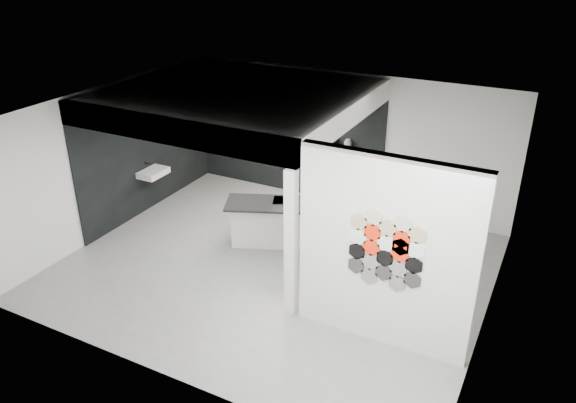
# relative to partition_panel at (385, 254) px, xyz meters

# --- Properties ---
(floor) EXTENTS (7.00, 6.00, 0.01)m
(floor) POSITION_rel_partition_panel_xyz_m (-2.23, 1.00, -1.40)
(floor) COLOR slate
(partition_panel) EXTENTS (2.45, 0.15, 2.80)m
(partition_panel) POSITION_rel_partition_panel_xyz_m (0.00, 0.00, 0.00)
(partition_panel) COLOR silver
(partition_panel) RESTS_ON floor
(bay_clad_back) EXTENTS (4.40, 0.04, 2.35)m
(bay_clad_back) POSITION_rel_partition_panel_xyz_m (-3.52, 3.97, -0.22)
(bay_clad_back) COLOR black
(bay_clad_back) RESTS_ON floor
(bay_clad_left) EXTENTS (0.04, 4.00, 2.35)m
(bay_clad_left) POSITION_rel_partition_panel_xyz_m (-5.70, 2.00, -0.22)
(bay_clad_left) COLOR black
(bay_clad_left) RESTS_ON floor
(bulkhead) EXTENTS (4.40, 4.00, 0.40)m
(bulkhead) POSITION_rel_partition_panel_xyz_m (-3.52, 2.00, 1.15)
(bulkhead) COLOR silver
(bulkhead) RESTS_ON corner_column
(corner_column) EXTENTS (0.16, 0.16, 2.35)m
(corner_column) POSITION_rel_partition_panel_xyz_m (-1.41, 0.00, -0.22)
(corner_column) COLOR silver
(corner_column) RESTS_ON floor
(fascia_beam) EXTENTS (4.40, 0.16, 0.40)m
(fascia_beam) POSITION_rel_partition_panel_xyz_m (-3.52, 0.08, 1.15)
(fascia_beam) COLOR silver
(fascia_beam) RESTS_ON corner_column
(wall_basin) EXTENTS (0.40, 0.60, 0.12)m
(wall_basin) POSITION_rel_partition_panel_xyz_m (-5.46, 1.80, -0.55)
(wall_basin) COLOR silver
(wall_basin) RESTS_ON bay_clad_left
(display_shelf) EXTENTS (3.00, 0.15, 0.04)m
(display_shelf) POSITION_rel_partition_panel_xyz_m (-3.43, 3.87, -0.10)
(display_shelf) COLOR black
(display_shelf) RESTS_ON bay_clad_back
(kitchen_island) EXTENTS (1.79, 1.30, 1.32)m
(kitchen_island) POSITION_rel_partition_panel_xyz_m (-2.67, 1.71, -0.96)
(kitchen_island) COLOR silver
(kitchen_island) RESTS_ON floor
(stockpot) EXTENTS (0.27, 0.27, 0.18)m
(stockpot) POSITION_rel_partition_panel_xyz_m (-4.31, 3.87, 0.01)
(stockpot) COLOR black
(stockpot) RESTS_ON display_shelf
(kettle) EXTENTS (0.24, 0.24, 0.16)m
(kettle) POSITION_rel_partition_panel_xyz_m (-2.40, 3.87, -0.00)
(kettle) COLOR black
(kettle) RESTS_ON display_shelf
(glass_bowl) EXTENTS (0.19, 0.19, 0.11)m
(glass_bowl) POSITION_rel_partition_panel_xyz_m (-2.08, 3.87, -0.03)
(glass_bowl) COLOR gray
(glass_bowl) RESTS_ON display_shelf
(glass_vase) EXTENTS (0.12, 0.12, 0.14)m
(glass_vase) POSITION_rel_partition_panel_xyz_m (-2.08, 3.87, -0.01)
(glass_vase) COLOR gray
(glass_vase) RESTS_ON display_shelf
(bottle_dark) EXTENTS (0.06, 0.06, 0.14)m
(bottle_dark) POSITION_rel_partition_panel_xyz_m (-3.54, 3.87, -0.01)
(bottle_dark) COLOR black
(bottle_dark) RESTS_ON display_shelf
(utensil_cup) EXTENTS (0.07, 0.07, 0.09)m
(utensil_cup) POSITION_rel_partition_panel_xyz_m (-4.23, 3.87, -0.04)
(utensil_cup) COLOR black
(utensil_cup) RESTS_ON display_shelf
(hex_tile_cluster) EXTENTS (1.04, 0.02, 1.16)m
(hex_tile_cluster) POSITION_rel_partition_panel_xyz_m (0.03, -0.09, 0.10)
(hex_tile_cluster) COLOR #2D2D2D
(hex_tile_cluster) RESTS_ON partition_panel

